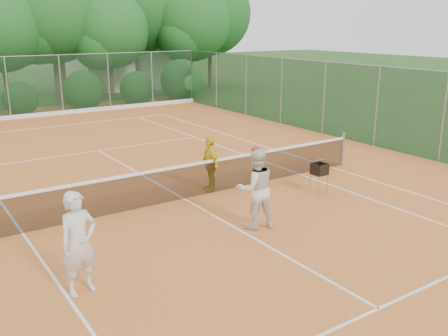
# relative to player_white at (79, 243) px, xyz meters

# --- Properties ---
(ground) EXTENTS (120.00, 120.00, 0.00)m
(ground) POSITION_rel_player_white_xyz_m (3.82, 3.17, -0.94)
(ground) COLOR #224117
(ground) RESTS_ON ground
(clay_court) EXTENTS (18.00, 36.00, 0.02)m
(clay_court) POSITION_rel_player_white_xyz_m (3.82, 3.17, -0.93)
(clay_court) COLOR #CD712F
(clay_court) RESTS_ON ground
(club_building) EXTENTS (8.00, 5.00, 3.00)m
(club_building) POSITION_rel_player_white_xyz_m (12.82, 27.17, 0.56)
(club_building) COLOR beige
(club_building) RESTS_ON ground
(tennis_net) EXTENTS (11.97, 0.10, 1.10)m
(tennis_net) POSITION_rel_player_white_xyz_m (3.82, 3.17, -0.40)
(tennis_net) COLOR gray
(tennis_net) RESTS_ON clay_court
(player_white) EXTENTS (0.74, 0.56, 1.83)m
(player_white) POSITION_rel_player_white_xyz_m (0.00, 0.00, 0.00)
(player_white) COLOR silver
(player_white) RESTS_ON clay_court
(player_center_grp) EXTENTS (1.05, 0.90, 1.90)m
(player_center_grp) POSITION_rel_player_white_xyz_m (4.22, 0.62, 0.02)
(player_center_grp) COLOR silver
(player_center_grp) RESTS_ON clay_court
(player_yellow) EXTENTS (0.52, 0.96, 1.55)m
(player_yellow) POSITION_rel_player_white_xyz_m (4.81, 3.44, -0.14)
(player_yellow) COLOR yellow
(player_yellow) RESTS_ON clay_court
(ball_hopper) EXTENTS (0.37, 0.37, 0.84)m
(ball_hopper) POSITION_rel_player_white_xyz_m (7.16, 1.58, -0.25)
(ball_hopper) COLOR gray
(ball_hopper) RESTS_ON clay_court
(stray_ball_a) EXTENTS (0.07, 0.07, 0.07)m
(stray_ball_a) POSITION_rel_player_white_xyz_m (2.47, 12.68, -0.88)
(stray_ball_a) COLOR #ABC92E
(stray_ball_a) RESTS_ON clay_court
(stray_ball_b) EXTENTS (0.07, 0.07, 0.07)m
(stray_ball_b) POSITION_rel_player_white_xyz_m (5.42, 13.26, -0.88)
(stray_ball_b) COLOR yellow
(stray_ball_b) RESTS_ON clay_court
(stray_ball_c) EXTENTS (0.07, 0.07, 0.07)m
(stray_ball_c) POSITION_rel_player_white_xyz_m (6.74, 14.74, -0.88)
(stray_ball_c) COLOR #B8D331
(stray_ball_c) RESTS_ON clay_court
(court_markings) EXTENTS (11.03, 23.83, 0.01)m
(court_markings) POSITION_rel_player_white_xyz_m (3.82, 3.17, -0.91)
(court_markings) COLOR white
(court_markings) RESTS_ON clay_court
(fence_back) EXTENTS (18.07, 0.07, 3.00)m
(fence_back) POSITION_rel_player_white_xyz_m (3.82, 18.17, 0.58)
(fence_back) COLOR #19381E
(fence_back) RESTS_ON clay_court
(fence_right) EXTENTS (0.07, 33.07, 3.00)m
(fence_right) POSITION_rel_player_white_xyz_m (12.82, 1.67, 0.58)
(fence_right) COLOR #19381E
(fence_right) RESTS_ON clay_court
(tropical_treeline) EXTENTS (32.10, 8.49, 15.03)m
(tropical_treeline) POSITION_rel_player_white_xyz_m (5.26, 23.39, 4.18)
(tropical_treeline) COLOR brown
(tropical_treeline) RESTS_ON ground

